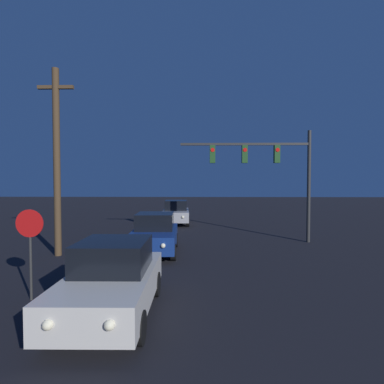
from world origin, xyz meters
The scene contains 6 objects.
car_near centered at (-1.76, 6.73, 0.84)m, with size 1.94×4.02×1.72m.
car_mid centered at (-1.65, 12.79, 0.84)m, with size 2.03×4.06×1.72m.
car_far centered at (-1.40, 21.63, 0.84)m, with size 2.04×4.07×1.72m.
traffic_signal_mast centered at (3.82, 15.28, 3.98)m, with size 6.63×0.30×5.69m.
stop_sign centered at (-4.15, 7.57, 1.66)m, with size 0.72×0.07×2.38m.
utility_pole centered at (-5.65, 12.26, 4.02)m, with size 1.48×0.28×7.76m.
Camera 1 is at (0.23, -0.07, 3.10)m, focal length 28.00 mm.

